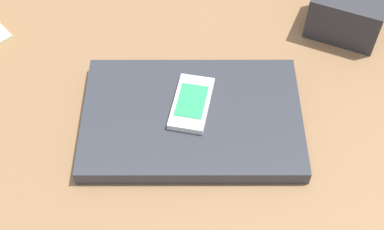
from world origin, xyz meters
TOP-DOWN VIEW (x-y plane):
  - desk_surface at (0.00, 0.00)cm, footprint 120.00×80.00cm
  - laptop_closed at (8.83, -2.83)cm, footprint 38.82×30.78cm
  - cell_phone_on_laptop at (8.37, -1.44)cm, footprint 6.31×10.99cm
  - desk_organizer at (29.50, 25.13)cm, footprint 13.56×11.35cm

SIDE VIEW (x-z plane):
  - desk_surface at x=0.00cm, z-range 0.00..3.00cm
  - laptop_closed at x=8.83cm, z-range 3.00..5.57cm
  - cell_phone_on_laptop at x=8.37cm, z-range 5.53..6.75cm
  - desk_organizer at x=29.50cm, z-range 3.00..11.21cm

